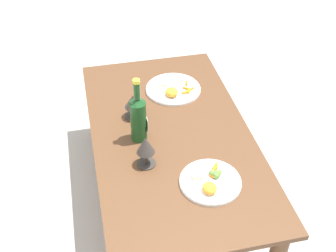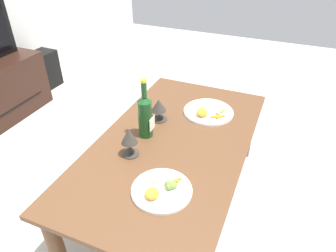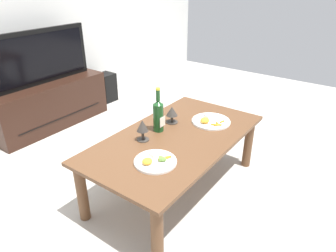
# 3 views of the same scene
# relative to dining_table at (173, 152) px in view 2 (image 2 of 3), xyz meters

# --- Properties ---
(ground_plane) EXTENTS (6.40, 6.40, 0.00)m
(ground_plane) POSITION_rel_dining_table_xyz_m (0.00, 0.00, -0.38)
(ground_plane) COLOR #B7B2A8
(dining_table) EXTENTS (1.35, 0.74, 0.45)m
(dining_table) POSITION_rel_dining_table_xyz_m (0.00, 0.00, 0.00)
(dining_table) COLOR brown
(dining_table) RESTS_ON ground_plane
(floor_speaker) EXTENTS (0.20, 0.20, 0.35)m
(floor_speaker) POSITION_rel_dining_table_xyz_m (0.96, 1.72, -0.20)
(floor_speaker) COLOR black
(floor_speaker) RESTS_ON ground_plane
(wine_bottle) EXTENTS (0.07, 0.08, 0.33)m
(wine_bottle) POSITION_rel_dining_table_xyz_m (-0.00, 0.15, 0.19)
(wine_bottle) COLOR #19471E
(wine_bottle) RESTS_ON dining_table
(goblet_left) EXTENTS (0.08, 0.08, 0.15)m
(goblet_left) POSITION_rel_dining_table_xyz_m (-0.17, 0.15, 0.17)
(goblet_left) COLOR #38332D
(goblet_left) RESTS_ON dining_table
(goblet_right) EXTENTS (0.09, 0.09, 0.13)m
(goblet_right) POSITION_rel_dining_table_xyz_m (0.16, 0.15, 0.15)
(goblet_right) COLOR #38332D
(goblet_right) RESTS_ON dining_table
(dinner_plate_left) EXTENTS (0.26, 0.26, 0.05)m
(dinner_plate_left) POSITION_rel_dining_table_xyz_m (-0.34, -0.09, 0.08)
(dinner_plate_left) COLOR white
(dinner_plate_left) RESTS_ON dining_table
(dinner_plate_right) EXTENTS (0.29, 0.29, 0.05)m
(dinner_plate_right) POSITION_rel_dining_table_xyz_m (0.34, -0.09, 0.08)
(dinner_plate_right) COLOR white
(dinner_plate_right) RESTS_ON dining_table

